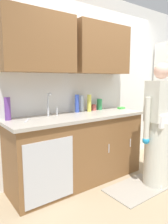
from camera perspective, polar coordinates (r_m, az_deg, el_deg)
The scene contains 15 objects.
ground_plane at distance 3.02m, azimuth 15.93°, elevation -19.45°, with size 9.00×9.00×0.00m, color #998466.
kitchen_wall_with_uppers at distance 3.26m, azimuth 1.40°, elevation 9.95°, with size 4.80×0.44×2.70m.
counter_cabinet at distance 2.94m, azimuth -1.57°, elevation -10.26°, with size 1.90×0.62×0.90m.
countertop at distance 2.83m, azimuth -1.58°, elevation -1.20°, with size 1.96×0.66×0.04m, color #A8A093.
sink at distance 2.66m, azimuth -7.56°, elevation -1.80°, with size 0.50×0.36×0.35m.
person_at_sink at distance 2.94m, azimuth 19.60°, elevation -5.88°, with size 0.55×0.34×1.62m.
floor_mat at distance 2.98m, azimuth 14.11°, elevation -19.59°, with size 0.80×0.50×0.01m, color gray.
bottle_cleaner_spray at distance 3.04m, azimuth -1.89°, elevation 2.34°, with size 0.06×0.06×0.26m, color #334CB2.
bottle_dish_liquid at distance 2.60m, azimuth -20.13°, elevation 0.83°, with size 0.07×0.07×0.27m, color #66388C.
bottle_water_tall at distance 3.11m, azimuth 1.43°, elevation 2.44°, with size 0.06×0.06×0.25m, color #D8D14C.
bottle_soap at distance 3.13m, azimuth -0.68°, elevation 2.39°, with size 0.07×0.07×0.24m, color silver.
bottle_water_short at distance 3.30m, azimuth 4.23°, elevation 2.11°, with size 0.08×0.08×0.17m, color #2D8C4C.
cup_by_sink at distance 3.24m, azimuth 2.69°, elevation 1.26°, with size 0.08×0.08×0.09m, color #B24C47.
knife_on_counter at distance 2.53m, azimuth -15.27°, elevation -2.18°, with size 0.24×0.02×0.01m, color silver.
sponge at distance 3.45m, azimuth 10.12°, elevation 1.10°, with size 0.11×0.07×0.03m, color #4CBF4C.
Camera 1 is at (-2.14, -1.58, 1.42)m, focal length 33.52 mm.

